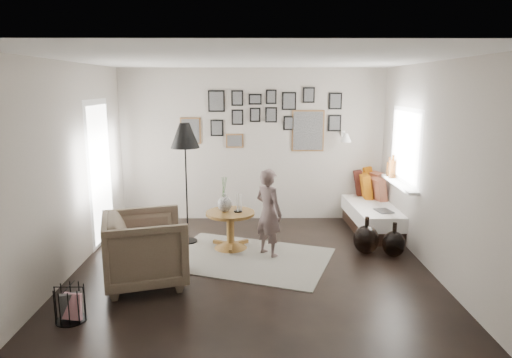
{
  "coord_description": "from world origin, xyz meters",
  "views": [
    {
      "loc": [
        0.01,
        -5.38,
        2.31
      ],
      "look_at": [
        0.05,
        0.5,
        1.1
      ],
      "focal_mm": 32.0,
      "sensor_mm": 36.0,
      "label": 1
    }
  ],
  "objects_px": {
    "pedestal_table": "(230,232)",
    "floor_lamp": "(185,140)",
    "vase": "(225,201)",
    "magazine_basket": "(70,304)",
    "armchair": "(146,249)",
    "demijohn_large": "(366,239)",
    "child": "(269,213)",
    "daybed": "(372,209)",
    "demijohn_small": "(394,244)"
  },
  "relations": [
    {
      "from": "pedestal_table",
      "to": "floor_lamp",
      "type": "xyz_separation_m",
      "value": [
        -0.65,
        0.27,
        1.29
      ]
    },
    {
      "from": "vase",
      "to": "magazine_basket",
      "type": "relative_size",
      "value": 1.39
    },
    {
      "from": "armchair",
      "to": "pedestal_table",
      "type": "bearing_deg",
      "value": -55.46
    },
    {
      "from": "armchair",
      "to": "floor_lamp",
      "type": "relative_size",
      "value": 0.52
    },
    {
      "from": "armchair",
      "to": "floor_lamp",
      "type": "xyz_separation_m",
      "value": [
        0.29,
        1.43,
        1.11
      ]
    },
    {
      "from": "vase",
      "to": "armchair",
      "type": "bearing_deg",
      "value": -125.93
    },
    {
      "from": "armchair",
      "to": "magazine_basket",
      "type": "distance_m",
      "value": 1.07
    },
    {
      "from": "demijohn_large",
      "to": "child",
      "type": "xyz_separation_m",
      "value": [
        -1.36,
        -0.05,
        0.4
      ]
    },
    {
      "from": "pedestal_table",
      "to": "demijohn_large",
      "type": "relative_size",
      "value": 1.32
    },
    {
      "from": "pedestal_table",
      "to": "vase",
      "type": "xyz_separation_m",
      "value": [
        -0.08,
        0.02,
        0.45
      ]
    },
    {
      "from": "armchair",
      "to": "child",
      "type": "distance_m",
      "value": 1.74
    },
    {
      "from": "floor_lamp",
      "to": "demijohn_large",
      "type": "xyz_separation_m",
      "value": [
        2.55,
        -0.48,
        -1.33
      ]
    },
    {
      "from": "vase",
      "to": "demijohn_large",
      "type": "bearing_deg",
      "value": -6.65
    },
    {
      "from": "daybed",
      "to": "child",
      "type": "bearing_deg",
      "value": -145.11
    },
    {
      "from": "pedestal_table",
      "to": "demijohn_large",
      "type": "xyz_separation_m",
      "value": [
        1.9,
        -0.21,
        -0.05
      ]
    },
    {
      "from": "daybed",
      "to": "vase",
      "type": "bearing_deg",
      "value": -158.32
    },
    {
      "from": "pedestal_table",
      "to": "demijohn_large",
      "type": "distance_m",
      "value": 1.91
    },
    {
      "from": "magazine_basket",
      "to": "demijohn_large",
      "type": "height_order",
      "value": "demijohn_large"
    },
    {
      "from": "magazine_basket",
      "to": "floor_lamp",
      "type": "bearing_deg",
      "value": 69.81
    },
    {
      "from": "vase",
      "to": "floor_lamp",
      "type": "bearing_deg",
      "value": 156.65
    },
    {
      "from": "floor_lamp",
      "to": "pedestal_table",
      "type": "bearing_deg",
      "value": -22.26
    },
    {
      "from": "armchair",
      "to": "floor_lamp",
      "type": "distance_m",
      "value": 1.84
    },
    {
      "from": "floor_lamp",
      "to": "child",
      "type": "xyz_separation_m",
      "value": [
        1.19,
        -0.53,
        -0.93
      ]
    },
    {
      "from": "demijohn_large",
      "to": "child",
      "type": "distance_m",
      "value": 1.42
    },
    {
      "from": "floor_lamp",
      "to": "demijohn_large",
      "type": "height_order",
      "value": "floor_lamp"
    },
    {
      "from": "pedestal_table",
      "to": "child",
      "type": "distance_m",
      "value": 0.7
    },
    {
      "from": "magazine_basket",
      "to": "vase",
      "type": "bearing_deg",
      "value": 55.47
    },
    {
      "from": "daybed",
      "to": "demijohn_small",
      "type": "height_order",
      "value": "daybed"
    },
    {
      "from": "daybed",
      "to": "demijohn_small",
      "type": "xyz_separation_m",
      "value": [
        -0.06,
        -1.4,
        -0.11
      ]
    },
    {
      "from": "vase",
      "to": "daybed",
      "type": "height_order",
      "value": "vase"
    },
    {
      "from": "pedestal_table",
      "to": "demijohn_large",
      "type": "height_order",
      "value": "pedestal_table"
    },
    {
      "from": "armchair",
      "to": "demijohn_small",
      "type": "xyz_separation_m",
      "value": [
        3.19,
        0.84,
        -0.24
      ]
    },
    {
      "from": "pedestal_table",
      "to": "magazine_basket",
      "type": "bearing_deg",
      "value": -126.27
    },
    {
      "from": "armchair",
      "to": "demijohn_large",
      "type": "distance_m",
      "value": 3.01
    },
    {
      "from": "demijohn_large",
      "to": "demijohn_small",
      "type": "bearing_deg",
      "value": -18.92
    },
    {
      "from": "daybed",
      "to": "magazine_basket",
      "type": "height_order",
      "value": "daybed"
    },
    {
      "from": "daybed",
      "to": "child",
      "type": "xyz_separation_m",
      "value": [
        -1.78,
        -1.33,
        0.32
      ]
    },
    {
      "from": "demijohn_large",
      "to": "child",
      "type": "relative_size",
      "value": 0.43
    },
    {
      "from": "vase",
      "to": "daybed",
      "type": "bearing_deg",
      "value": 23.58
    },
    {
      "from": "daybed",
      "to": "floor_lamp",
      "type": "relative_size",
      "value": 1.11
    },
    {
      "from": "pedestal_table",
      "to": "daybed",
      "type": "relative_size",
      "value": 0.35
    },
    {
      "from": "vase",
      "to": "armchair",
      "type": "height_order",
      "value": "vase"
    },
    {
      "from": "armchair",
      "to": "demijohn_large",
      "type": "height_order",
      "value": "armchair"
    },
    {
      "from": "pedestal_table",
      "to": "demijohn_small",
      "type": "bearing_deg",
      "value": -8.37
    },
    {
      "from": "magazine_basket",
      "to": "demijohn_large",
      "type": "distance_m",
      "value": 3.86
    },
    {
      "from": "pedestal_table",
      "to": "vase",
      "type": "distance_m",
      "value": 0.45
    },
    {
      "from": "daybed",
      "to": "child",
      "type": "distance_m",
      "value": 2.24
    },
    {
      "from": "armchair",
      "to": "child",
      "type": "xyz_separation_m",
      "value": [
        1.48,
        0.9,
        0.18
      ]
    },
    {
      "from": "pedestal_table",
      "to": "vase",
      "type": "height_order",
      "value": "vase"
    },
    {
      "from": "armchair",
      "to": "demijohn_small",
      "type": "distance_m",
      "value": 3.31
    }
  ]
}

